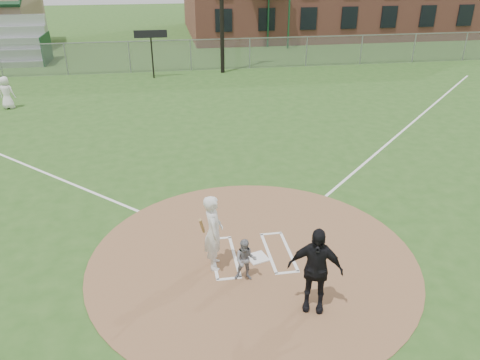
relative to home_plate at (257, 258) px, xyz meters
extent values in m
plane|color=#2B531C|center=(-0.12, 0.03, -0.04)|extent=(140.00, 140.00, 0.00)
cylinder|color=#906544|center=(-0.12, 0.03, -0.03)|extent=(8.40, 8.40, 0.02)
cube|color=white|center=(0.00, 0.00, 0.00)|extent=(0.60, 0.60, 0.03)
cube|color=white|center=(8.88, 9.03, -0.03)|extent=(17.04, 17.04, 0.01)
imported|color=slate|center=(-0.45, -0.78, 0.53)|extent=(0.60, 0.51, 1.09)
imported|color=black|center=(0.83, -1.99, 0.99)|extent=(1.28, 0.88, 2.01)
imported|color=white|center=(-9.88, 14.89, 0.78)|extent=(0.90, 0.69, 1.62)
cube|color=white|center=(-1.12, 0.18, -0.01)|extent=(0.08, 1.80, 0.01)
cube|color=white|center=(-0.57, 0.18, -0.01)|extent=(0.08, 1.80, 0.01)
cube|color=white|center=(-0.84, 1.08, -0.01)|extent=(0.62, 0.08, 0.01)
cube|color=white|center=(-0.84, -0.72, -0.01)|extent=(0.62, 0.08, 0.01)
cube|color=white|center=(0.88, 0.18, -0.01)|extent=(0.08, 1.80, 0.01)
cube|color=white|center=(0.33, 0.18, -0.01)|extent=(0.08, 1.80, 0.01)
cube|color=white|center=(0.60, 1.08, -0.01)|extent=(0.62, 0.08, 0.01)
cube|color=white|center=(0.60, -0.72, -0.01)|extent=(0.62, 0.08, 0.01)
imported|color=silver|center=(-1.13, -0.12, 0.97)|extent=(0.52, 0.75, 1.96)
cylinder|color=olive|center=(-1.43, -0.52, 1.41)|extent=(0.20, 0.60, 0.70)
cube|color=slate|center=(-0.12, 22.03, 0.96)|extent=(56.00, 0.03, 2.00)
cube|color=gray|center=(-0.12, 22.03, 1.96)|extent=(56.00, 0.06, 0.06)
cube|color=gray|center=(-0.12, 22.03, 0.96)|extent=(56.08, 0.08, 2.00)
cube|color=#194728|center=(-10.12, 26.23, 0.96)|extent=(0.08, 3.20, 2.00)
cube|color=#194728|center=(6.88, 29.87, 2.21)|extent=(0.12, 0.12, 4.50)
cube|color=#194728|center=(8.38, 28.92, 2.21)|extent=(0.12, 0.12, 4.50)
cylinder|color=black|center=(-2.62, 20.23, 1.26)|extent=(0.10, 0.10, 2.60)
cube|color=black|center=(-2.62, 20.23, 2.66)|extent=(2.00, 0.10, 0.45)
camera|label=1|loc=(-2.08, -9.74, 7.04)|focal=35.00mm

